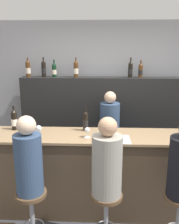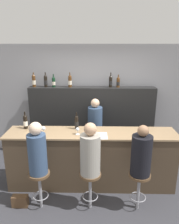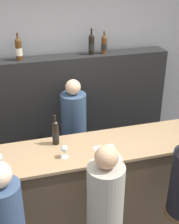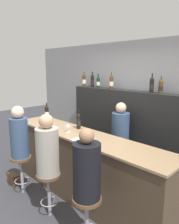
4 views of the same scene
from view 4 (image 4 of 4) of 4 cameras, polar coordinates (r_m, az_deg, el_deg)
The scene contains 23 objects.
ground_plane at distance 3.70m, azimuth -5.28°, elevation -22.89°, with size 16.00×16.00×0.00m, color #333338.
wall_back at distance 4.44m, azimuth 12.43°, elevation 1.08°, with size 6.40×0.05×2.60m.
bar_counter at distance 3.59m, azimuth -1.80°, elevation -14.05°, with size 3.08×0.61×1.08m.
back_bar_cabinet at distance 4.37m, azimuth 10.52°, elevation -5.37°, with size 2.89×0.28×1.66m.
wine_bottle_counter_0 at distance 4.40m, azimuth -11.10°, elevation -0.11°, with size 0.08×0.08×0.33m.
wine_bottle_counter_1 at distance 3.66m, azimuth -2.86°, elevation -2.37°, with size 0.07×0.07×0.33m.
wine_bottle_backbar_0 at distance 5.06m, azimuth -1.42°, elevation 8.32°, with size 0.08×0.08×0.33m.
wine_bottle_backbar_1 at distance 4.87m, azimuth 0.75°, elevation 8.16°, with size 0.08×0.08×0.33m.
wine_bottle_backbar_2 at distance 4.75m, azimuth 2.29°, elevation 7.81°, with size 0.08×0.08×0.29m.
wine_bottle_backbar_3 at distance 4.50m, azimuth 5.75°, elevation 7.79°, with size 0.08×0.08×0.33m.
wine_bottle_backbar_4 at distance 3.97m, azimuth 15.95°, elevation 6.82°, with size 0.08×0.08×0.33m.
wine_bottle_backbar_5 at distance 3.89m, azimuth 18.11°, elevation 6.37°, with size 0.08×0.08×0.29m.
wine_glass_0 at distance 3.95m, azimuth -11.11°, elevation -1.95°, with size 0.08×0.08×0.15m.
wine_glass_1 at distance 3.48m, azimuth -5.67°, elevation -3.90°, with size 0.08×0.08×0.13m.
tasting_menu at distance 3.17m, azimuth -1.79°, elevation -7.07°, with size 0.21×0.30×0.00m.
bar_stool_left at distance 3.91m, azimuth -17.42°, elevation -13.04°, with size 0.34×0.34×0.64m.
guest_seated_left at distance 3.72m, azimuth -17.91°, elevation -5.65°, with size 0.29×0.29×0.85m.
bar_stool_middle at distance 3.27m, azimuth -10.60°, elevation -17.83°, with size 0.34×0.34×0.64m.
guest_seated_middle at distance 3.05m, azimuth -10.97°, elevation -9.34°, with size 0.31×0.31×0.85m.
bar_stool_right at distance 2.75m, azimuth -0.69°, elevation -23.93°, with size 0.34×0.34×0.64m.
guest_seated_right at distance 2.49m, azimuth -0.72°, elevation -14.58°, with size 0.31×0.31×0.82m.
bartender at distance 4.07m, azimuth 7.93°, elevation -8.72°, with size 0.32×0.32×1.49m.
handbag at distance 4.37m, azimuth -19.27°, elevation -16.21°, with size 0.26×0.12×0.20m.
Camera 4 is at (2.40, -1.88, 2.10)m, focal length 35.00 mm.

